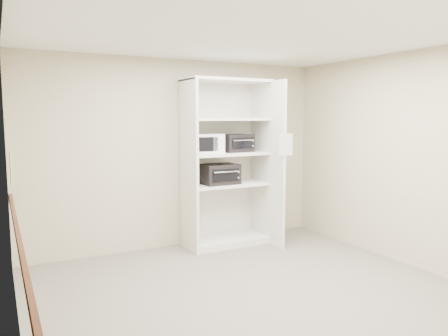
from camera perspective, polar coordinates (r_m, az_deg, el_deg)
name	(u,v)px	position (r m, az deg, el deg)	size (l,w,h in m)	color
floor	(249,291)	(4.92, 3.27, -15.77)	(4.50, 4.00, 0.01)	#605D51
ceiling	(251,36)	(4.63, 3.50, 16.88)	(4.50, 4.00, 0.01)	white
wall_back	(179,154)	(6.37, -5.92, 1.86)	(4.50, 0.02, 2.70)	beige
wall_front	(409,199)	(3.07, 23.05, -3.76)	(4.50, 0.02, 2.70)	beige
wall_left	(12,182)	(3.94, -25.95, -1.70)	(0.02, 4.00, 2.70)	beige
wall_right	(400,158)	(6.05, 21.97, 1.17)	(0.02, 4.00, 2.70)	beige
shelving_unit	(229,168)	(6.41, 0.64, -0.05)	(1.24, 0.92, 2.42)	white
microwave	(205,143)	(6.22, -2.44, 3.23)	(0.46, 0.35, 0.27)	white
toaster_oven_upper	(236,143)	(6.45, 1.57, 3.29)	(0.45, 0.34, 0.26)	black
toaster_oven_lower	(219,174)	(6.30, -0.61, -0.79)	(0.51, 0.39, 0.29)	black
paper_sign	(286,145)	(6.14, 8.11, 3.03)	(0.24, 0.01, 0.30)	white
chair_rail	(18,236)	(4.02, -25.31, -8.04)	(0.04, 3.98, 0.08)	#38190B
wall_poster	(11,169)	(4.54, -26.08, -0.11)	(0.01, 0.23, 0.32)	white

